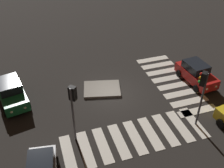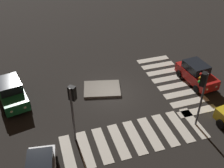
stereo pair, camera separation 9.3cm
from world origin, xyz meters
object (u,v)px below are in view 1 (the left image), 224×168
car_green (11,92)px  traffic_light_south (73,101)px  traffic_island (102,89)px  car_red (196,73)px  traffic_light_east (202,86)px

car_green → traffic_light_south: 7.09m
traffic_island → car_green: 7.20m
car_red → traffic_island: bearing=-104.6°
car_green → traffic_light_south: traffic_light_south is taller
traffic_light_south → traffic_island: bearing=10.2°
traffic_island → traffic_light_east: traffic_light_east is taller
traffic_island → traffic_light_east: (5.14, -5.91, 3.22)m
traffic_island → traffic_light_south: (-3.15, -4.67, 3.15)m
traffic_light_south → car_green: bearing=80.5°
traffic_light_south → traffic_light_east: bearing=-54.3°
car_red → traffic_light_east: size_ratio=0.95×
traffic_light_south → car_red: bearing=-29.2°
car_red → car_green: car_green is taller
car_red → traffic_light_south: (-11.20, -3.35, 2.38)m
car_green → traffic_light_south: bearing=25.2°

